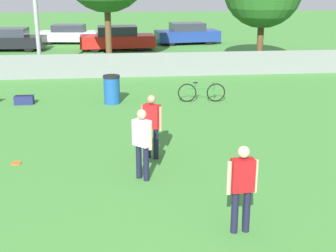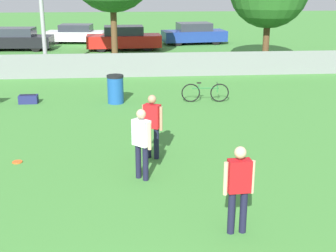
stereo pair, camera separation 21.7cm
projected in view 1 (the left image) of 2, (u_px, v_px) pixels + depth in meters
fence_backline at (114, 66)px, 21.09m from camera, size 24.95×0.07×1.21m
player_thrower_red at (242, 184)px, 8.11m from camera, size 0.56×0.25×1.64m
player_receiver_white at (142, 140)px, 10.30m from camera, size 0.44×0.44×1.64m
player_defender_red at (152, 122)px, 11.53m from camera, size 0.50×0.38×1.64m
frisbee_disc at (16, 163)px, 11.45m from camera, size 0.25×0.25×0.03m
bicycle_sideline at (202, 92)px, 17.04m from camera, size 1.73×0.44×0.73m
trash_bin at (112, 89)px, 16.78m from camera, size 0.60×0.60×1.02m
gear_bag_sideline at (24, 100)px, 16.79m from camera, size 0.66×0.37×0.32m
parked_car_dark at (9, 40)px, 28.85m from camera, size 4.51×1.95×1.37m
parked_car_white at (69, 34)px, 31.99m from camera, size 4.26×2.14×1.28m
parked_car_red at (117, 39)px, 28.98m from camera, size 4.64×1.91×1.48m
parked_car_blue at (187, 34)px, 31.78m from camera, size 4.44×2.33×1.42m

